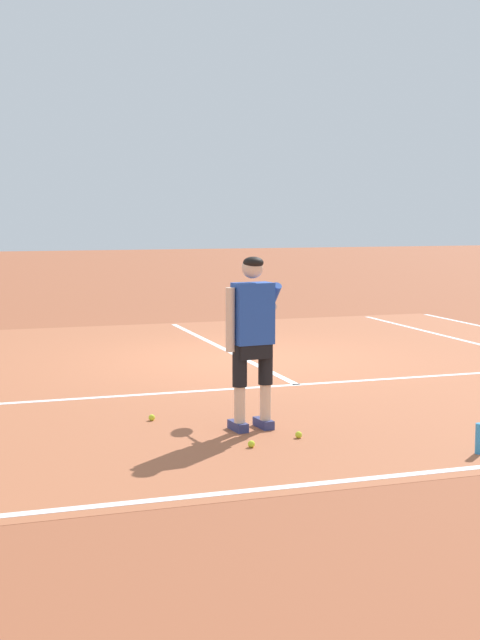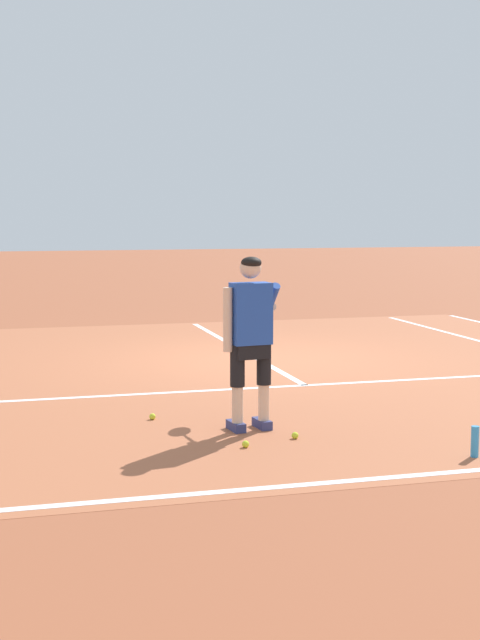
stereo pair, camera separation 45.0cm
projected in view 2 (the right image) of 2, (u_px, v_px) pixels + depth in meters
name	position (u px, v px, depth m)	size (l,w,h in m)	color
ground_plane	(257.00, 359.00, 13.02)	(80.00, 80.00, 0.00)	#9E5133
court_inner_surface	(274.00, 368.00, 12.24)	(10.98, 10.65, 0.00)	#B2603D
line_baseline	(460.00, 471.00, 7.33)	(10.98, 0.10, 0.01)	white
line_service	(305.00, 385.00, 11.01)	(8.23, 0.10, 0.01)	white
line_centre_service	(238.00, 348.00, 14.08)	(0.10, 6.40, 0.01)	white
tennis_player	(250.00, 331.00, 8.65)	(0.61, 1.17, 1.71)	navy
tennis_ball_near_feet	(295.00, 435.00, 8.40)	(0.07, 0.07, 0.07)	#CCE02D
tennis_ball_by_baseline	(246.00, 444.00, 8.08)	(0.07, 0.07, 0.07)	#CCE02D
tennis_ball_mid_court	(152.00, 417.00, 9.19)	(0.07, 0.07, 0.07)	#CCE02D
water_bottle	(475.00, 442.00, 7.76)	(0.07, 0.07, 0.28)	#3393D6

